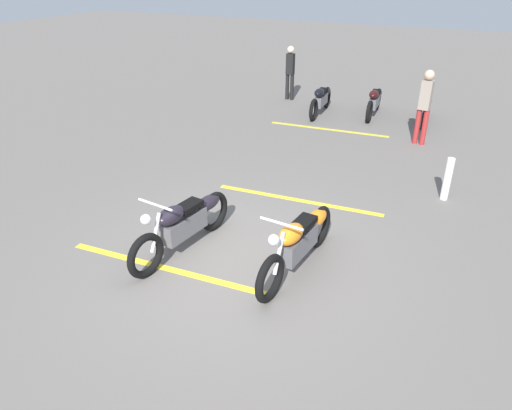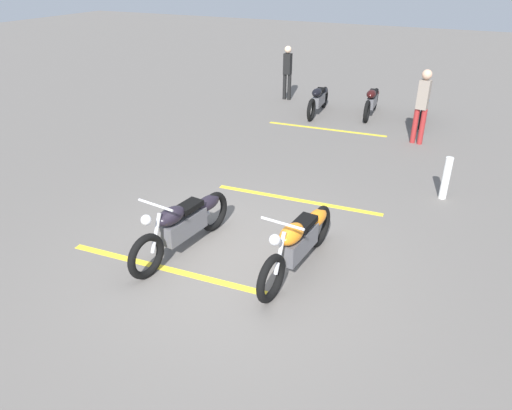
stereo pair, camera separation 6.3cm
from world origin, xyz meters
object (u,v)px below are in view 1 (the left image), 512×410
Objects in this scene: bystander_secondary at (425,104)px; bollard_post at (447,179)px; motorcycle_row_center at (321,99)px; bystander_near_row at (290,70)px; motorcycle_row_far_left at (426,107)px; motorcycle_row_left at (375,101)px; motorcycle_dark_foreground at (184,223)px; motorcycle_bright_foreground at (299,241)px.

bollard_post is (-2.90, -0.94, -0.59)m from bystander_secondary.
bystander_near_row reaches higher than motorcycle_row_center.
bollard_post is (-5.34, -5.41, -0.52)m from bystander_near_row.
bystander_near_row is at bearing -102.48° from motorcycle_row_far_left.
motorcycle_row_center is (-0.53, 2.87, 0.01)m from motorcycle_row_far_left.
motorcycle_row_left is at bearing 47.63° from bystander_secondary.
bystander_near_row reaches higher than motorcycle_row_left.
motorcycle_dark_foreground is 1.07× the size of motorcycle_row_center.
bystander_secondary reaches higher than bystander_near_row.
motorcycle_row_far_left is at bearing 96.27° from motorcycle_row_center.
bystander_secondary reaches higher than motorcycle_dark_foreground.
motorcycle_row_left is (8.43, -0.86, -0.04)m from motorcycle_dark_foreground.
bystander_secondary is at bearing 35.55° from motorcycle_row_left.
motorcycle_row_left reaches higher than motorcycle_row_far_left.
bystander_secondary is at bearing 166.12° from motorcycle_dark_foreground.
bystander_near_row is 5.09m from bystander_secondary.
bystander_secondary is (-1.39, -3.03, 0.57)m from motorcycle_row_center.
motorcycle_row_center reaches higher than motorcycle_row_far_left.
bystander_secondary is at bearing -116.88° from bystander_near_row.
bystander_secondary is at bearing 17.98° from bollard_post.
motorcycle_row_center is 1.17× the size of bystander_secondary.
motorcycle_dark_foreground is at bearing -10.00° from motorcycle_row_left.
motorcycle_row_center is at bearing -124.32° from bystander_near_row.
motorcycle_dark_foreground reaches higher than motorcycle_row_left.
bollard_post is at bearing -154.13° from bystander_secondary.
motorcycle_row_center is 1.25× the size of bystander_near_row.
bollard_post is at bearing 143.53° from motorcycle_dark_foreground.
motorcycle_row_left is (8.13, 0.90, -0.04)m from motorcycle_bright_foreground.
bystander_near_row is (1.05, 1.44, 0.50)m from motorcycle_row_center.
bollard_post is (-4.81, -2.53, -0.02)m from motorcycle_row_left.
bystander_near_row is at bearing -130.31° from motorcycle_row_center.
motorcycle_row_far_left is (8.44, -2.29, -0.04)m from motorcycle_dark_foreground.
motorcycle_bright_foreground is 8.16m from motorcycle_row_far_left.
motorcycle_bright_foreground is at bearing -9.47° from motorcycle_row_far_left.
bystander_secondary is (-1.91, -1.59, 0.57)m from motorcycle_row_left.
motorcycle_bright_foreground is 1.08× the size of motorcycle_row_left.
motorcycle_bright_foreground reaches higher than motorcycle_row_left.
motorcycle_row_left is 1.53m from motorcycle_row_center.
motorcycle_row_left is at bearing 27.75° from bollard_post.
bollard_post reaches higher than motorcycle_row_center.
motorcycle_row_center is at bearing -74.20° from motorcycle_row_left.
bollard_post is at bearing -132.89° from bystander_near_row.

